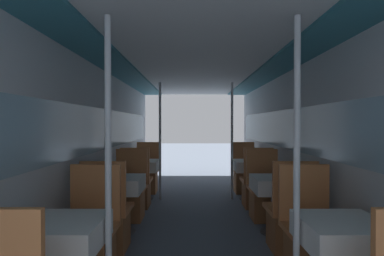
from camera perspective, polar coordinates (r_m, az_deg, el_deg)
wall_left at (r=4.15m, az=-18.04°, el=-3.21°), size 0.05×8.35×2.16m
wall_right at (r=4.20m, az=20.12°, el=-3.17°), size 0.05×8.35×2.16m
ceiling_panel at (r=4.01m, az=1.16°, el=12.39°), size 2.73×8.35×0.07m
dining_table_left_0 at (r=2.45m, az=-23.42°, el=-18.87°), size 0.57×0.57×0.72m
chair_left_far_0 at (r=3.02m, az=-18.94°, el=-20.54°), size 0.47×0.47×1.01m
support_pole_left_0 at (r=2.22m, az=-15.59°, el=-7.52°), size 0.05×0.05×2.16m
dining_table_left_1 at (r=4.02m, az=-13.44°, el=-10.98°), size 0.57×0.57×0.72m
chair_left_near_1 at (r=3.58m, az=-15.58°, el=-17.11°), size 0.47×0.47×1.01m
chair_left_far_1 at (r=4.61m, az=-11.79°, el=-12.99°), size 0.47×0.47×1.01m
dining_table_left_2 at (r=5.68m, az=-9.36°, el=-7.49°), size 0.57×0.57×0.72m
chair_left_near_2 at (r=5.19m, az=-10.37°, el=-11.40°), size 0.47×0.47×1.01m
chair_left_far_2 at (r=6.26m, az=-8.51°, el=-9.29°), size 0.47×0.47×1.01m
support_pole_left_2 at (r=5.58m, az=-6.03°, el=-2.46°), size 0.05×0.05×2.16m
dining_table_right_0 at (r=2.51m, az=26.86°, el=-18.40°), size 0.57×0.57×0.72m
chair_right_far_0 at (r=3.07m, az=21.89°, el=-20.21°), size 0.47×0.47×1.01m
support_pole_right_0 at (r=2.26m, az=19.40°, el=-7.38°), size 0.05×0.05×2.16m
dining_table_right_1 at (r=4.06m, az=15.67°, el=-10.88°), size 0.57×0.57×0.72m
chair_right_near_1 at (r=3.62m, az=18.11°, el=-16.91°), size 0.47×0.47×1.01m
chair_right_far_1 at (r=4.64m, az=13.78°, el=-12.90°), size 0.47×0.47×1.01m
dining_table_right_2 at (r=5.70m, az=11.00°, el=-7.45°), size 0.57×0.57×0.72m
chair_right_near_2 at (r=5.22m, az=12.16°, el=-11.34°), size 0.47×0.47×1.01m
chair_right_far_2 at (r=6.28m, az=10.03°, el=-9.25°), size 0.47×0.47×1.01m
support_pole_right_2 at (r=5.60m, az=7.70°, el=-2.45°), size 0.05×0.05×2.16m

